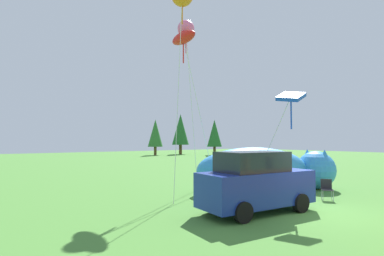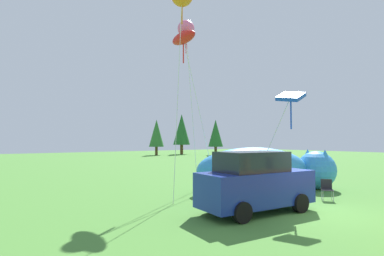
{
  "view_description": "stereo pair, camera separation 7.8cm",
  "coord_description": "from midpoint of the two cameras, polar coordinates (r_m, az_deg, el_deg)",
  "views": [
    {
      "loc": [
        -9.81,
        -6.29,
        2.57
      ],
      "look_at": [
        -1.15,
        5.53,
        3.18
      ],
      "focal_mm": 28.0,
      "sensor_mm": 36.0,
      "label": 1
    },
    {
      "loc": [
        -9.75,
        -6.33,
        2.57
      ],
      "look_at": [
        -1.15,
        5.53,
        3.18
      ],
      "focal_mm": 28.0,
      "sensor_mm": 36.0,
      "label": 2
    }
  ],
  "objects": [
    {
      "name": "ground_plane",
      "position": [
        11.92,
        21.13,
        -14.67
      ],
      "size": [
        120.0,
        120.0,
        0.0
      ],
      "primitive_type": "plane",
      "color": "#477F33"
    },
    {
      "name": "parked_car",
      "position": [
        11.08,
        11.87,
        -10.13
      ],
      "size": [
        4.46,
        2.12,
        2.17
      ],
      "rotation": [
        0.0,
        0.0,
        -0.09
      ],
      "color": "navy",
      "rests_on": "ground"
    },
    {
      "name": "folding_chair",
      "position": [
        14.38,
        24.14,
        -10.33
      ],
      "size": [
        0.67,
        0.67,
        0.89
      ],
      "rotation": [
        0.0,
        0.0,
        -2.47
      ],
      "color": "black",
      "rests_on": "ground"
    },
    {
      "name": "inflatable_cat",
      "position": [
        15.78,
        13.76,
        -7.93
      ],
      "size": [
        7.49,
        4.52,
        2.22
      ],
      "rotation": [
        0.0,
        0.0,
        -0.39
      ],
      "color": "#338CD8",
      "rests_on": "ground"
    },
    {
      "name": "kite_blue_box",
      "position": [
        12.63,
        18.07,
        5.39
      ],
      "size": [
        1.09,
        2.86,
        4.62
      ],
      "color": "silver",
      "rests_on": "ground"
    },
    {
      "name": "kite_red_lizard",
      "position": [
        15.89,
        -1.78,
        16.68
      ],
      "size": [
        2.49,
        1.9,
        8.13
      ],
      "color": "silver",
      "rests_on": "ground"
    },
    {
      "name": "kite_pink_octopus",
      "position": [
        16.41,
        -1.29,
        18.27
      ],
      "size": [
        1.12,
        0.88,
        8.83
      ],
      "color": "silver",
      "rests_on": "ground"
    },
    {
      "name": "horizon_tree_east",
      "position": [
        55.35,
        -2.25,
        -0.3
      ],
      "size": [
        3.12,
        3.12,
        7.44
      ],
      "color": "brown",
      "rests_on": "ground"
    },
    {
      "name": "horizon_tree_west",
      "position": [
        52.16,
        -7.04,
        -1.0
      ],
      "size": [
        2.59,
        2.59,
        6.19
      ],
      "color": "brown",
      "rests_on": "ground"
    },
    {
      "name": "horizon_tree_mid",
      "position": [
        52.32,
        4.26,
        -1.02
      ],
      "size": [
        2.59,
        2.59,
        6.18
      ],
      "color": "brown",
      "rests_on": "ground"
    }
  ]
}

